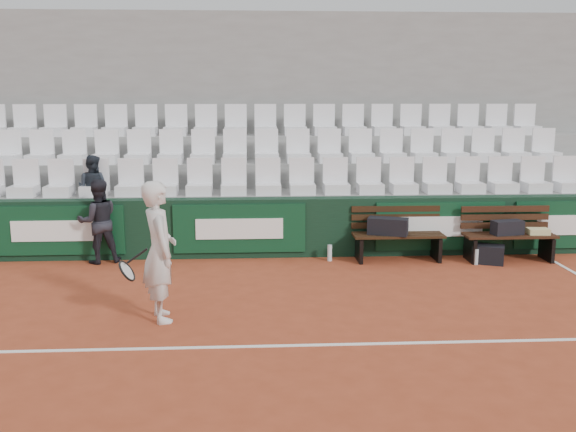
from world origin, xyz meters
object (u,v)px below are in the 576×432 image
(sports_bag_right, at_px, (507,228))
(sports_bag_ground, at_px, (488,254))
(spectator_c, at_px, (92,162))
(water_bottle_far, at_px, (476,257))
(ball_kid, at_px, (98,221))
(water_bottle_near, at_px, (330,253))
(tennis_player, at_px, (159,251))
(bench_right, at_px, (509,247))
(sports_bag_left, at_px, (388,226))
(bench_left, at_px, (398,247))

(sports_bag_right, relative_size, sports_bag_ground, 1.01)
(spectator_c, bearing_deg, water_bottle_far, -174.83)
(sports_bag_right, xyz_separation_m, ball_kid, (-6.70, 0.27, 0.12))
(water_bottle_near, xyz_separation_m, tennis_player, (-2.41, -2.66, 0.73))
(ball_kid, bearing_deg, spectator_c, -91.71)
(water_bottle_far, height_order, tennis_player, tennis_player)
(bench_right, distance_m, sports_bag_left, 2.05)
(sports_bag_ground, distance_m, water_bottle_near, 2.59)
(bench_left, height_order, spectator_c, spectator_c)
(sports_bag_left, height_order, spectator_c, spectator_c)
(bench_left, distance_m, bench_right, 1.84)
(water_bottle_far, height_order, ball_kid, ball_kid)
(tennis_player, relative_size, ball_kid, 1.25)
(water_bottle_near, distance_m, spectator_c, 4.37)
(bench_right, height_order, sports_bag_left, sports_bag_left)
(spectator_c, bearing_deg, water_bottle_near, -176.10)
(sports_bag_ground, distance_m, water_bottle_far, 0.24)
(water_bottle_near, xyz_separation_m, ball_kid, (-3.78, 0.10, 0.56))
(sports_bag_ground, bearing_deg, bench_left, 169.18)
(bench_left, xyz_separation_m, bench_right, (1.84, -0.12, 0.00))
(bench_right, bearing_deg, water_bottle_far, -159.94)
(ball_kid, bearing_deg, bench_right, 158.57)
(water_bottle_far, xyz_separation_m, ball_kid, (-6.13, 0.47, 0.56))
(sports_bag_ground, distance_m, ball_kid, 6.39)
(water_bottle_near, distance_m, tennis_player, 3.66)
(bench_right, height_order, water_bottle_near, bench_right)
(sports_bag_ground, bearing_deg, ball_kid, 176.37)
(bench_right, xyz_separation_m, sports_bag_left, (-2.02, 0.09, 0.36))
(sports_bag_left, bearing_deg, water_bottle_near, 176.69)
(sports_bag_ground, bearing_deg, sports_bag_right, 20.86)
(water_bottle_near, bearing_deg, spectator_c, 167.54)
(bench_left, height_order, bench_right, same)
(sports_bag_right, bearing_deg, bench_right, 24.26)
(bench_right, relative_size, sports_bag_right, 2.99)
(bench_right, xyz_separation_m, water_bottle_far, (-0.63, -0.23, -0.09))
(tennis_player, distance_m, spectator_c, 3.97)
(sports_bag_left, distance_m, sports_bag_right, 1.97)
(sports_bag_ground, relative_size, water_bottle_far, 1.90)
(water_bottle_near, height_order, spectator_c, spectator_c)
(bench_right, bearing_deg, tennis_player, -154.89)
(bench_right, distance_m, sports_bag_ground, 0.44)
(water_bottle_near, distance_m, water_bottle_far, 2.37)
(water_bottle_far, xyz_separation_m, spectator_c, (-6.38, 1.26, 1.44))
(ball_kid, bearing_deg, sports_bag_left, 158.73)
(water_bottle_near, bearing_deg, bench_right, -2.73)
(tennis_player, bearing_deg, sports_bag_left, 37.83)
(water_bottle_far, relative_size, ball_kid, 0.19)
(bench_right, relative_size, sports_bag_ground, 3.01)
(sports_bag_left, xyz_separation_m, spectator_c, (-4.98, 0.95, 0.99))
(bench_left, bearing_deg, water_bottle_near, 178.82)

